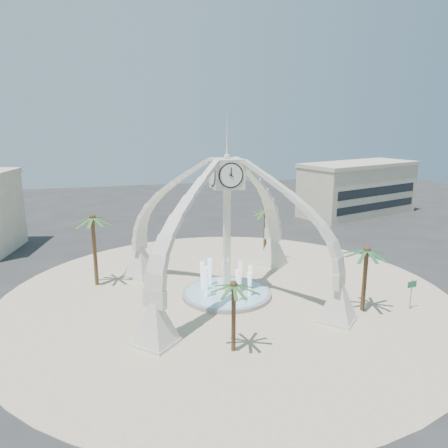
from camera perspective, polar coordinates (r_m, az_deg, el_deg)
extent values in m
plane|color=#282828|center=(39.80, 0.36, -9.39)|extent=(140.00, 140.00, 0.00)
cylinder|color=beige|center=(39.79, 0.36, -9.35)|extent=(40.00, 40.00, 0.06)
cube|color=silver|center=(38.15, 0.37, -2.60)|extent=(0.55, 0.55, 9.80)
cube|color=silver|center=(36.90, 0.38, 6.61)|extent=(2.50, 2.50, 2.50)
cone|color=silver|center=(36.65, 0.39, 11.66)|extent=(0.20, 0.20, 4.00)
cylinder|color=white|center=(35.67, 0.93, 6.36)|extent=(1.84, 0.04, 1.84)
pyramid|color=silver|center=(47.67, 6.37, -3.49)|extent=(3.80, 3.80, 3.20)
pyramid|color=silver|center=(44.73, -10.86, -4.81)|extent=(3.80, 3.80, 3.20)
pyramid|color=silver|center=(31.64, -8.92, -12.74)|extent=(3.80, 3.80, 3.20)
pyramid|color=silver|center=(35.67, 14.65, -9.89)|extent=(3.80, 3.80, 3.20)
cylinder|color=#9B9C9E|center=(39.72, 0.36, -9.12)|extent=(8.00, 8.00, 0.40)
cylinder|color=#94CFDD|center=(39.63, 0.36, -8.83)|extent=(7.40, 7.40, 0.04)
cone|color=white|center=(39.05, 0.36, -6.66)|extent=(0.60, 0.60, 3.20)
cube|color=beige|center=(75.59, 17.04, 4.24)|extent=(21.49, 13.79, 8.00)
cube|color=beige|center=(75.06, 17.27, 7.47)|extent=(21.87, 14.17, 0.60)
cylinder|color=brown|center=(37.71, 17.88, -6.98)|extent=(0.36, 0.36, 5.43)
cylinder|color=brown|center=(42.83, -16.53, -3.43)|extent=(0.36, 0.36, 6.82)
cylinder|color=brown|center=(48.73, 5.39, -1.38)|extent=(0.35, 0.35, 5.99)
cylinder|color=brown|center=(30.08, 1.25, -12.13)|extent=(0.31, 0.31, 4.99)
cylinder|color=slate|center=(39.79, 23.23, -8.48)|extent=(0.09, 0.09, 2.68)
cube|color=#1B6C41|center=(39.47, 23.35, -7.25)|extent=(0.91, 0.16, 0.54)
cube|color=white|center=(39.47, 23.35, -7.25)|extent=(0.98, 0.15, 0.61)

